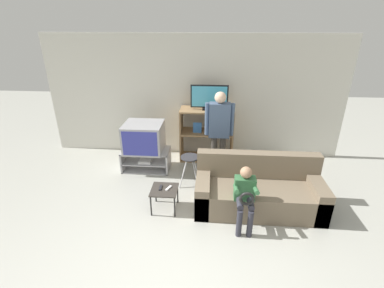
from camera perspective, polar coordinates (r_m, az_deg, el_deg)
ground_plane at (r=3.72m, az=-3.93°, el=-25.40°), size 18.00×18.00×0.00m
wall_back at (r=6.09m, az=0.37°, el=9.59°), size 6.40×0.06×2.60m
tv_stand at (r=5.78m, az=-9.33°, el=-3.17°), size 0.95×0.53×0.42m
television_main at (r=5.58m, az=-9.85°, el=1.39°), size 0.75×0.67×0.56m
media_shelf at (r=5.99m, az=2.99°, el=2.05°), size 1.12×0.51×1.13m
television_flat at (r=5.74m, az=3.57°, el=9.40°), size 0.76×0.20×0.51m
folding_stool at (r=5.09m, az=-0.44°, el=-3.64°), size 0.38×0.40×0.56m
snack_table at (r=4.50m, az=-5.69°, el=-9.72°), size 0.42×0.42×0.37m
remote_control_black at (r=4.50m, az=-6.48°, el=-8.89°), size 0.04×0.15×0.02m
remote_control_white at (r=4.48m, az=-4.82°, el=-8.99°), size 0.09×0.15×0.02m
couch at (r=4.68m, az=13.36°, el=-9.44°), size 2.00×0.84×0.86m
person_standing_adult at (r=5.12m, az=5.59°, el=3.45°), size 0.53×0.20×1.69m
person_seated_child at (r=4.08m, az=10.83°, el=-9.99°), size 0.33×0.43×0.95m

